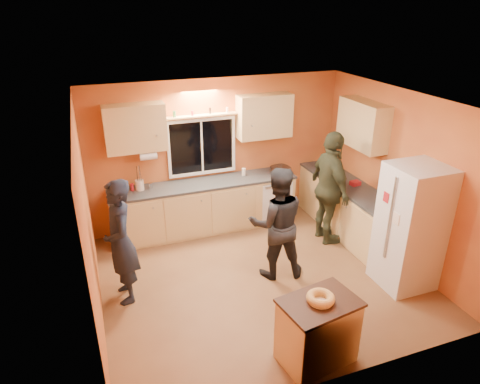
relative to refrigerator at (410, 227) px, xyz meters
name	(u,v)px	position (x,y,z in m)	size (l,w,h in m)	color
ground	(260,277)	(-1.89, 0.80, -0.90)	(4.50, 4.50, 0.00)	brown
room_shell	(259,165)	(-1.77, 1.21, 0.72)	(4.54, 4.04, 2.61)	orange
back_counter	(225,203)	(-1.88, 2.50, -0.45)	(4.23, 0.62, 0.90)	tan
right_counter	(356,215)	(0.06, 1.30, -0.45)	(0.62, 1.84, 0.90)	tan
refrigerator	(410,227)	(0.00, 0.00, 0.00)	(0.72, 0.70, 1.80)	silver
island	(317,330)	(-1.90, -0.87, -0.49)	(0.91, 0.69, 0.81)	tan
bundt_pastry	(321,298)	(-1.90, -0.87, -0.05)	(0.31, 0.31, 0.09)	#DCB45A
person_left	(121,242)	(-3.79, 1.02, -0.03)	(0.63, 0.42, 1.74)	black
person_center	(277,223)	(-1.64, 0.83, -0.05)	(0.82, 0.64, 1.70)	black
person_right	(330,189)	(-0.42, 1.43, 0.05)	(1.12, 0.47, 1.91)	#2E3220
mixing_bowl	(281,169)	(-0.79, 2.53, 0.04)	(0.35, 0.35, 0.08)	black
utensil_crock	(140,185)	(-3.32, 2.57, 0.09)	(0.14, 0.14, 0.17)	#EFDDC8
potted_plant	(395,201)	(0.11, 0.50, 0.17)	(0.30, 0.26, 0.33)	gray
red_box	(355,183)	(0.13, 1.52, 0.04)	(0.16, 0.12, 0.07)	#B21B23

